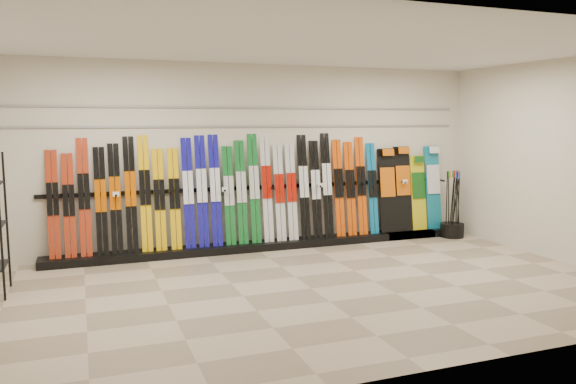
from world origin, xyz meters
name	(u,v)px	position (x,y,z in m)	size (l,w,h in m)	color
floor	(311,288)	(0.00, 0.00, 0.00)	(8.00, 8.00, 0.00)	gray
back_wall	(253,157)	(0.00, 2.50, 1.50)	(8.00, 8.00, 0.00)	beige
right_wall	(563,161)	(4.00, 0.00, 1.50)	(5.00, 5.00, 0.00)	beige
ceiling	(313,44)	(0.00, 0.00, 3.00)	(8.00, 8.00, 0.00)	silver
ski_rack_base	(270,245)	(0.22, 2.28, 0.06)	(8.00, 0.40, 0.12)	black
skis	(229,193)	(-0.44, 2.36, 0.95)	(5.37, 0.30, 1.79)	#AB2D14
snowboards	(410,190)	(2.91, 2.35, 0.85)	(1.27, 0.23, 1.51)	black
pole_bin	(452,230)	(3.60, 2.00, 0.12)	(0.42, 0.42, 0.25)	black
ski_poles	(454,204)	(3.60, 1.98, 0.61)	(0.35, 0.31, 1.18)	black
slatwall_rail_0	(253,126)	(0.00, 2.48, 2.00)	(7.60, 0.02, 0.03)	gray
slatwall_rail_1	(253,108)	(0.00, 2.48, 2.30)	(7.60, 0.02, 0.03)	gray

